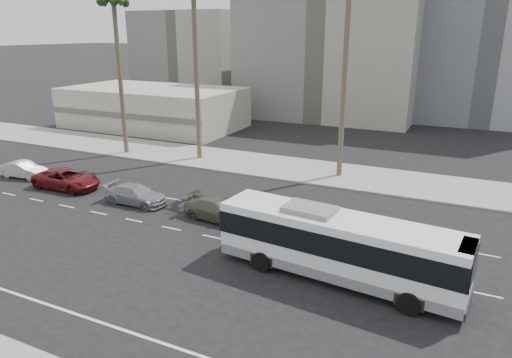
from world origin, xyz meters
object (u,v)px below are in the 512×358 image
Objects in this scene: car_a at (219,209)px; palm_far at (113,1)px; city_bus at (338,244)px; car_b at (136,195)px; car_c at (67,179)px; car_d at (24,170)px.

car_a is 0.31× the size of palm_far.
car_a is 24.57m from palm_far.
city_bus reaches higher than car_b.
car_a is at bearing -93.82° from car_c.
city_bus is 29.09m from car_d.
car_b is at bearing -47.06° from palm_far.
car_c is 5.53m from car_d.
city_bus is 2.50× the size of car_a.
car_d is at bearing 85.78° from car_b.
car_b is 7.18m from car_c.
car_d is 0.26× the size of palm_far.
palm_far is at bearing 14.05° from car_c.
car_d is (-12.67, 0.91, -0.01)m from car_b.
car_d is (-19.54, 0.97, -0.04)m from car_a.
car_b is (-15.96, 4.07, -1.16)m from city_bus.
car_b is at bearing 171.31° from city_bus.
car_d is (-28.64, 4.99, -1.17)m from city_bus.
car_a reaches higher than car_b.
city_bus reaches higher than car_a.
car_a is 1.05× the size of car_b.
car_a is at bearing -32.87° from palm_far.
city_bus is at bearing -107.91° from car_a.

